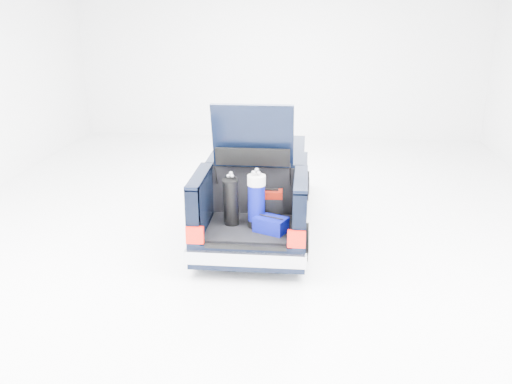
# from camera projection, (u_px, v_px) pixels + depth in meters

# --- Properties ---
(ground) EXTENTS (14.00, 14.00, 0.00)m
(ground) POSITION_uv_depth(u_px,v_px,m) (259.00, 225.00, 10.08)
(ground) COLOR white
(ground) RESTS_ON ground
(car) EXTENTS (1.87, 4.65, 2.47)m
(car) POSITION_uv_depth(u_px,v_px,m) (259.00, 189.00, 9.95)
(car) COLOR black
(car) RESTS_ON ground
(red_suitcase) EXTENTS (0.35, 0.23, 0.56)m
(red_suitcase) POSITION_uv_depth(u_px,v_px,m) (272.00, 206.00, 8.58)
(red_suitcase) COLOR #620C03
(red_suitcase) RESTS_ON car
(black_golf_bag) EXTENTS (0.26, 0.34, 0.87)m
(black_golf_bag) POSITION_uv_depth(u_px,v_px,m) (231.00, 202.00, 8.41)
(black_golf_bag) COLOR black
(black_golf_bag) RESTS_ON car
(blue_golf_bag) EXTENTS (0.37, 0.37, 0.94)m
(blue_golf_bag) POSITION_uv_depth(u_px,v_px,m) (256.00, 201.00, 8.36)
(blue_golf_bag) COLOR black
(blue_golf_bag) RESTS_ON car
(blue_duffel) EXTENTS (0.56, 0.48, 0.25)m
(blue_duffel) POSITION_uv_depth(u_px,v_px,m) (271.00, 224.00, 8.27)
(blue_duffel) COLOR #04086B
(blue_duffel) RESTS_ON car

